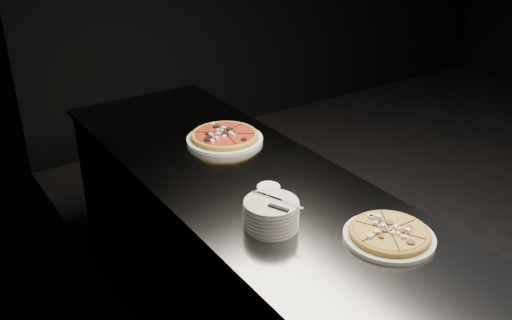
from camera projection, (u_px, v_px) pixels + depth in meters
wall_left at (164, 84)px, 1.83m from camera, size 0.02×5.00×2.80m
counter at (258, 279)px, 2.43m from camera, size 0.74×2.44×0.92m
pizza_mushroom at (389, 234)px, 1.88m from camera, size 0.30×0.30×0.04m
pizza_tomato at (225, 137)px, 2.59m from camera, size 0.40×0.40×0.04m
plate_stack at (271, 214)px, 1.93m from camera, size 0.19×0.19×0.10m
cutlery at (276, 202)px, 1.90m from camera, size 0.07×0.20×0.01m
ramekin at (268, 195)px, 2.07m from camera, size 0.08×0.08×0.07m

